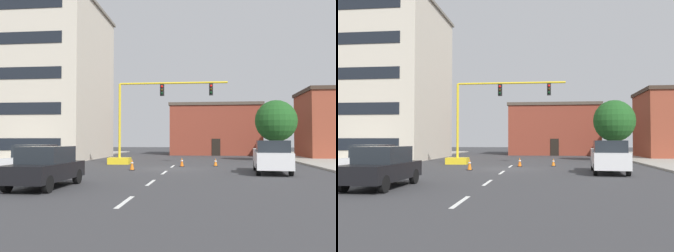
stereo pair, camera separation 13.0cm
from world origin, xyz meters
The scene contains 17 objects.
ground_plane centered at (0.00, 0.00, 0.00)m, with size 160.00×160.00×0.00m, color #38383A.
sidewalk_left centered at (-13.48, 8.00, 0.07)m, with size 6.00×56.00×0.14m, color #9E998E.
sidewalk_right centered at (13.48, 8.00, 0.07)m, with size 6.00×56.00×0.14m, color #9E998E.
lane_stripe_seg_0 centered at (0.00, -14.00, 0.00)m, with size 0.16×2.40×0.01m, color silver.
lane_stripe_seg_1 centered at (0.00, -8.50, 0.00)m, with size 0.16×2.40×0.01m, color silver.
lane_stripe_seg_2 centered at (0.00, -3.00, 0.00)m, with size 0.16×2.40×0.01m, color silver.
lane_stripe_seg_3 centered at (0.00, 2.50, 0.00)m, with size 0.16×2.40×0.01m, color silver.
building_tall_left centered at (-16.91, 12.95, 8.33)m, with size 16.05×13.66×16.64m.
building_brick_center centered at (3.74, 27.17, 3.51)m, with size 12.40×9.26×7.00m.
traffic_signal_gantry centered at (-3.37, 4.63, 2.29)m, with size 9.90×1.20×6.83m.
tree_right_mid centered at (9.28, 11.01, 3.87)m, with size 4.05×4.05×5.91m.
pickup_truck_white centered at (6.56, -2.64, 0.97)m, with size 2.42×5.54×1.99m.
sedan_white_near_left centered at (-7.24, -5.41, 0.89)m, with size 1.92×4.52×1.74m.
sedan_black_mid_left centered at (-4.16, -10.78, 0.89)m, with size 1.94×4.54×1.74m.
traffic_cone_roadside_a centered at (0.73, 2.26, 0.35)m, with size 0.36×0.36×0.70m.
traffic_cone_roadside_b centered at (3.27, 3.05, 0.30)m, with size 0.36×0.36×0.61m.
traffic_cone_roadside_c centered at (-2.35, -1.46, 0.39)m, with size 0.36×0.36×0.79m.
Camera 1 is at (2.69, -25.92, 2.01)m, focal length 39.75 mm.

